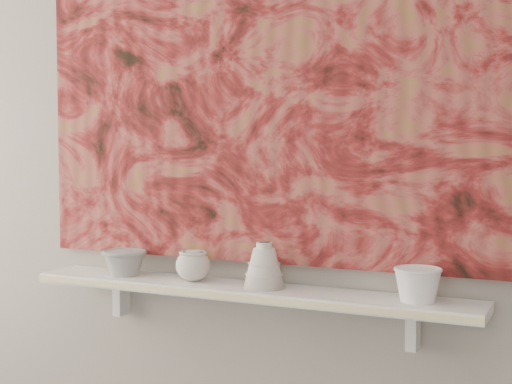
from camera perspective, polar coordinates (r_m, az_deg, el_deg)
The scene contains 11 objects.
wall_back at distance 2.18m, azimuth 0.12°, elevation 3.82°, with size 3.60×3.60×0.00m, color gray.
shelf at distance 2.14m, azimuth -0.97°, elevation -7.91°, with size 1.40×0.18×0.03m, color silver.
shelf_stripe at distance 2.06m, azimuth -2.11°, elevation -8.37°, with size 1.40×0.01×0.02m, color beige.
bracket_left at distance 2.46m, azimuth -10.72°, elevation -8.26°, with size 0.03×0.06×0.12m, color silver.
bracket_right at distance 2.06m, azimuth 12.45°, elevation -10.60°, with size 0.03×0.06×0.12m, color silver.
painting at distance 2.18m, azimuth -0.04°, elevation 8.83°, with size 1.50×0.03×1.10m, color maroon.
house_motif at distance 2.01m, azimuth 11.51°, elevation 0.41°, with size 0.09×0.00×0.08m, color black.
bowl_grey at distance 2.35m, azimuth -10.49°, elevation -5.54°, with size 0.14×0.14×0.08m, color gray, non-canonical shape.
cup_cream at distance 2.21m, azimuth -5.06°, elevation -5.88°, with size 0.11×0.11×0.10m, color beige, non-canonical shape.
bell_vessel at distance 2.10m, azimuth 0.66°, elevation -5.85°, with size 0.12×0.12×0.13m, color beige, non-canonical shape.
bowl_white at distance 1.96m, azimuth 12.82°, elevation -7.22°, with size 0.13×0.13×0.09m, color white, non-canonical shape.
Camera 1 is at (0.92, -0.38, 1.34)m, focal length 50.00 mm.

